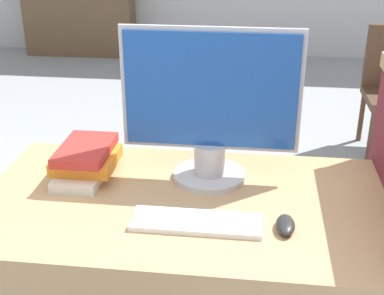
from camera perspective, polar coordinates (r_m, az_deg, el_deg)
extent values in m
cylinder|color=#B7B7BC|center=(1.80, 1.86, -2.97)|extent=(0.24, 0.24, 0.02)
cylinder|color=#B7B7BC|center=(1.77, 1.89, -1.19)|extent=(0.10, 0.10, 0.10)
cube|color=#B7B7BC|center=(1.69, 2.01, 6.15)|extent=(0.57, 0.01, 0.40)
cube|color=#19479E|center=(1.68, 2.00, 6.10)|extent=(0.54, 0.02, 0.37)
cube|color=white|center=(1.55, 0.48, -7.97)|extent=(0.38, 0.12, 0.02)
ellipsoid|color=#262626|center=(1.54, 9.95, -8.13)|extent=(0.05, 0.11, 0.03)
cube|color=silver|center=(1.84, -11.48, -2.55)|extent=(0.15, 0.27, 0.04)
cube|color=orange|center=(1.83, -11.19, -1.32)|extent=(0.20, 0.21, 0.04)
cube|color=#B72D28|center=(1.82, -11.30, -0.23)|extent=(0.16, 0.25, 0.03)
cylinder|color=#4C3323|center=(3.77, 18.52, 1.06)|extent=(0.04, 0.04, 0.37)
cylinder|color=#4C3323|center=(4.12, 17.62, 3.15)|extent=(0.04, 0.04, 0.37)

